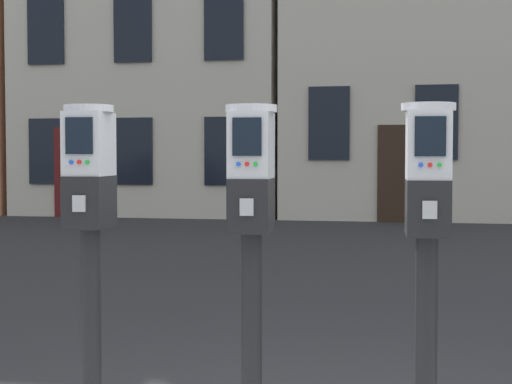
% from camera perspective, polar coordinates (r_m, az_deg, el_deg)
% --- Properties ---
extents(parking_meter_near_kerb, '(0.23, 0.26, 1.51)m').
position_cam_1_polar(parking_meter_near_kerb, '(3.49, -12.05, -1.51)').
color(parking_meter_near_kerb, black).
rests_on(parking_meter_near_kerb, sidewalk_slab).
extents(parking_meter_twin_adjacent, '(0.23, 0.26, 1.51)m').
position_cam_1_polar(parking_meter_twin_adjacent, '(3.28, -0.34, -1.82)').
color(parking_meter_twin_adjacent, black).
rests_on(parking_meter_twin_adjacent, sidewalk_slab).
extents(parking_meter_end_of_row, '(0.23, 0.26, 1.50)m').
position_cam_1_polar(parking_meter_end_of_row, '(3.21, 12.40, -2.00)').
color(parking_meter_end_of_row, black).
rests_on(parking_meter_end_of_row, sidewalk_slab).
extents(townhouse_green_painted, '(6.41, 6.83, 11.20)m').
position_cam_1_polar(townhouse_green_painted, '(21.76, -5.89, 13.69)').
color(townhouse_green_painted, beige).
rests_on(townhouse_green_painted, ground_plane).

